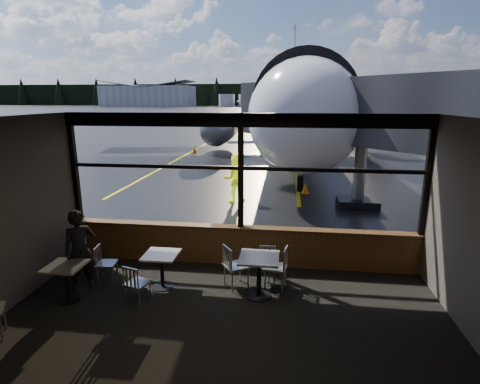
% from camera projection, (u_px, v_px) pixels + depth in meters
% --- Properties ---
extents(ground_plane, '(520.00, 520.00, 0.00)m').
position_uv_depth(ground_plane, '(286.00, 110.00, 124.33)').
color(ground_plane, black).
rests_on(ground_plane, ground).
extents(carpet_floor, '(8.00, 6.00, 0.01)m').
position_uv_depth(carpet_floor, '(217.00, 343.00, 5.96)').
color(carpet_floor, black).
rests_on(carpet_floor, ground).
extents(ceiling, '(8.00, 6.00, 0.04)m').
position_uv_depth(ceiling, '(214.00, 121.00, 5.12)').
color(ceiling, '#38332D').
rests_on(ceiling, ground).
extents(window_sill, '(8.00, 0.28, 0.90)m').
position_uv_depth(window_sill, '(241.00, 246.00, 8.74)').
color(window_sill, '#4B2F16').
rests_on(window_sill, ground).
extents(window_header, '(8.00, 0.18, 0.30)m').
position_uv_depth(window_header, '(241.00, 120.00, 8.04)').
color(window_header, black).
rests_on(window_header, ground).
extents(mullion_left, '(0.12, 0.12, 2.60)m').
position_uv_depth(mullion_left, '(75.00, 168.00, 8.81)').
color(mullion_left, black).
rests_on(mullion_left, ground).
extents(mullion_centre, '(0.12, 0.12, 2.60)m').
position_uv_depth(mullion_centre, '(241.00, 173.00, 8.32)').
color(mullion_centre, black).
rests_on(mullion_centre, ground).
extents(mullion_right, '(0.12, 0.12, 2.60)m').
position_uv_depth(mullion_right, '(428.00, 177.00, 7.83)').
color(mullion_right, black).
rests_on(mullion_right, ground).
extents(window_transom, '(8.00, 0.10, 0.08)m').
position_uv_depth(window_transom, '(241.00, 168.00, 8.29)').
color(window_transom, black).
rests_on(window_transom, ground).
extents(airliner, '(32.13, 38.46, 11.68)m').
position_uv_depth(airliner, '(297.00, 69.00, 26.74)').
color(airliner, silver).
rests_on(airliner, ground_plane).
extents(jet_bridge, '(8.49, 10.37, 4.53)m').
position_uv_depth(jet_bridge, '(362.00, 144.00, 13.15)').
color(jet_bridge, '#2E2E31').
rests_on(jet_bridge, ground_plane).
extents(cafe_table_near, '(0.76, 0.76, 0.84)m').
position_uv_depth(cafe_table_near, '(259.00, 277.00, 7.30)').
color(cafe_table_near, '#ABA69D').
rests_on(cafe_table_near, carpet_floor).
extents(cafe_table_mid, '(0.68, 0.68, 0.74)m').
position_uv_depth(cafe_table_mid, '(162.00, 271.00, 7.66)').
color(cafe_table_mid, '#A5A097').
rests_on(cafe_table_mid, carpet_floor).
extents(cafe_table_left, '(0.67, 0.67, 0.74)m').
position_uv_depth(cafe_table_left, '(67.00, 283.00, 7.15)').
color(cafe_table_left, gray).
rests_on(cafe_table_left, carpet_floor).
extents(chair_near_e, '(0.57, 0.57, 0.90)m').
position_uv_depth(chair_near_e, '(276.00, 268.00, 7.62)').
color(chair_near_e, '#BBB5A8').
rests_on(chair_near_e, carpet_floor).
extents(chair_near_w, '(0.71, 0.71, 0.93)m').
position_uv_depth(chair_near_w, '(236.00, 266.00, 7.65)').
color(chair_near_w, beige).
rests_on(chair_near_w, carpet_floor).
extents(chair_near_n, '(0.44, 0.44, 0.80)m').
position_uv_depth(chair_near_n, '(267.00, 266.00, 7.79)').
color(chair_near_n, '#A9A398').
rests_on(chair_near_n, carpet_floor).
extents(chair_mid_s, '(0.56, 0.56, 0.81)m').
position_uv_depth(chair_mid_s, '(138.00, 284.00, 7.06)').
color(chair_mid_s, '#B1ADA0').
rests_on(chair_mid_s, carpet_floor).
extents(chair_mid_w, '(0.49, 0.49, 0.81)m').
position_uv_depth(chair_mid_w, '(107.00, 264.00, 7.90)').
color(chair_mid_w, '#A9A498').
rests_on(chair_mid_w, carpet_floor).
extents(passenger, '(0.73, 0.70, 1.68)m').
position_uv_depth(passenger, '(81.00, 251.00, 7.46)').
color(passenger, black).
rests_on(passenger, carpet_floor).
extents(ground_crew, '(1.02, 0.91, 1.75)m').
position_uv_depth(ground_crew, '(234.00, 179.00, 14.05)').
color(ground_crew, '#BFF219').
rests_on(ground_crew, ground_plane).
extents(cone_nose, '(0.32, 0.32, 0.45)m').
position_uv_depth(cone_nose, '(305.00, 188.00, 15.38)').
color(cone_nose, orange).
rests_on(cone_nose, ground_plane).
extents(cone_wing, '(0.34, 0.34, 0.47)m').
position_uv_depth(cone_wing, '(194.00, 150.00, 26.83)').
color(cone_wing, '#EF4D07').
rests_on(cone_wing, ground_plane).
extents(hangar_left, '(45.00, 18.00, 11.00)m').
position_uv_depth(hangar_left, '(148.00, 95.00, 189.36)').
color(hangar_left, silver).
rests_on(hangar_left, ground_plane).
extents(hangar_mid, '(38.00, 15.00, 10.00)m').
position_uv_depth(hangar_mid, '(287.00, 96.00, 185.66)').
color(hangar_mid, silver).
rests_on(hangar_mid, ground_plane).
extents(hangar_right, '(50.00, 20.00, 12.00)m').
position_uv_depth(hangar_right, '(419.00, 94.00, 171.28)').
color(hangar_right, silver).
rests_on(hangar_right, ground_plane).
extents(fuel_tank_a, '(8.00, 8.00, 6.00)m').
position_uv_depth(fuel_tank_a, '(227.00, 100.00, 186.96)').
color(fuel_tank_a, silver).
rests_on(fuel_tank_a, ground_plane).
extents(fuel_tank_b, '(8.00, 8.00, 6.00)m').
position_uv_depth(fuel_tank_b, '(247.00, 100.00, 185.73)').
color(fuel_tank_b, silver).
rests_on(fuel_tank_b, ground_plane).
extents(fuel_tank_c, '(8.00, 8.00, 6.00)m').
position_uv_depth(fuel_tank_c, '(267.00, 100.00, 184.49)').
color(fuel_tank_c, silver).
rests_on(fuel_tank_c, ground_plane).
extents(treeline, '(360.00, 3.00, 12.00)m').
position_uv_depth(treeline, '(288.00, 95.00, 209.48)').
color(treeline, black).
rests_on(treeline, ground_plane).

